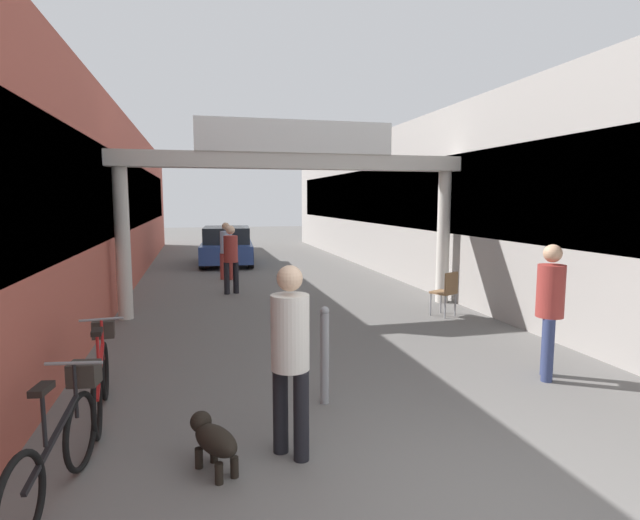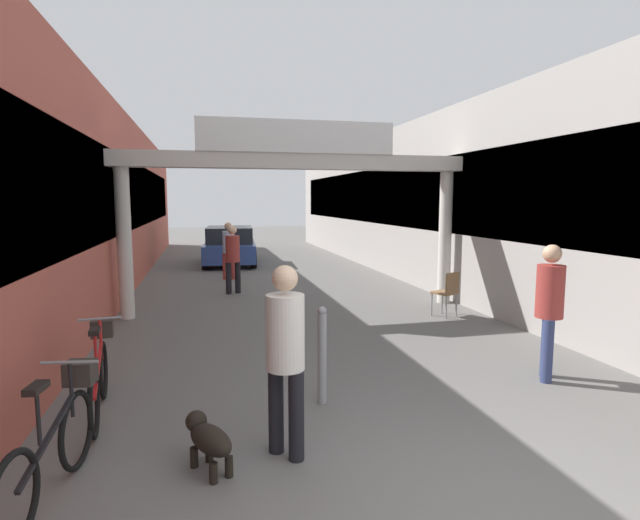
% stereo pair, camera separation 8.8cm
% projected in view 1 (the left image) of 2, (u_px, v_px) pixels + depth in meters
% --- Properties ---
extents(storefront_left, '(3.00, 26.00, 4.38)m').
position_uv_depth(storefront_left, '(67.00, 204.00, 12.43)').
color(storefront_left, '#B25142').
rests_on(storefront_left, ground_plane).
extents(storefront_right, '(3.00, 26.00, 4.38)m').
position_uv_depth(storefront_right, '(440.00, 203.00, 14.85)').
color(storefront_right, '#9E9993').
rests_on(storefront_right, ground_plane).
extents(arcade_sign_gateway, '(7.40, 0.47, 3.86)m').
position_uv_depth(arcade_sign_gateway, '(295.00, 179.00, 10.11)').
color(arcade_sign_gateway, beige).
rests_on(arcade_sign_gateway, ground_plane).
extents(pedestrian_with_dog, '(0.48, 0.48, 1.73)m').
position_uv_depth(pedestrian_with_dog, '(290.00, 348.00, 4.38)').
color(pedestrian_with_dog, black).
rests_on(pedestrian_with_dog, ground_plane).
extents(pedestrian_companion, '(0.47, 0.47, 1.74)m').
position_uv_depth(pedestrian_companion, '(550.00, 302.00, 6.33)').
color(pedestrian_companion, navy).
rests_on(pedestrian_companion, ground_plane).
extents(pedestrian_carrying_crate, '(0.43, 0.43, 1.68)m').
position_uv_depth(pedestrian_carrying_crate, '(231.00, 255.00, 12.13)').
color(pedestrian_carrying_crate, black).
rests_on(pedestrian_carrying_crate, ground_plane).
extents(pedestrian_elderly_walking, '(0.43, 0.43, 1.65)m').
position_uv_depth(pedestrian_elderly_walking, '(226.00, 247.00, 14.31)').
color(pedestrian_elderly_walking, '#99332D').
rests_on(pedestrian_elderly_walking, ground_plane).
extents(dog_on_leash, '(0.48, 0.65, 0.46)m').
position_uv_depth(dog_on_leash, '(213.00, 439.00, 4.22)').
color(dog_on_leash, black).
rests_on(dog_on_leash, ground_plane).
extents(bicycle_black_nearest, '(0.46, 1.68, 0.98)m').
position_uv_depth(bicycle_black_nearest, '(60.00, 443.00, 3.84)').
color(bicycle_black_nearest, black).
rests_on(bicycle_black_nearest, ground_plane).
extents(bicycle_red_second, '(0.46, 1.69, 0.98)m').
position_uv_depth(bicycle_red_second, '(101.00, 374.00, 5.36)').
color(bicycle_red_second, black).
rests_on(bicycle_red_second, ground_plane).
extents(bollard_post_metal, '(0.10, 0.10, 1.12)m').
position_uv_depth(bollard_post_metal, '(325.00, 354.00, 5.60)').
color(bollard_post_metal, gray).
rests_on(bollard_post_metal, ground_plane).
extents(cafe_chair_wood_nearer, '(0.54, 0.54, 0.89)m').
position_uv_depth(cafe_chair_wood_nearer, '(447.00, 289.00, 9.79)').
color(cafe_chair_wood_nearer, gray).
rests_on(cafe_chair_wood_nearer, ground_plane).
extents(parked_car_blue, '(2.03, 4.11, 1.33)m').
position_uv_depth(parked_car_blue, '(227.00, 246.00, 17.92)').
color(parked_car_blue, '#2D478C').
rests_on(parked_car_blue, ground_plane).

